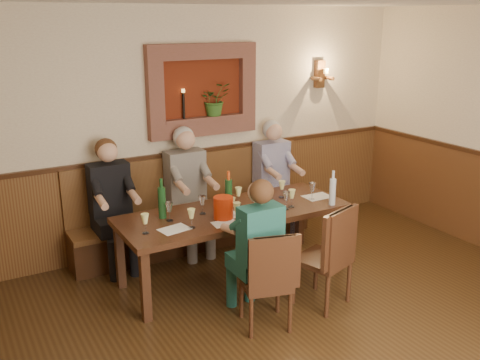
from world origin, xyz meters
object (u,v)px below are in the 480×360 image
(person_bench_left, at_px, (114,217))
(person_bench_right, at_px, (275,187))
(person_bench_mid, at_px, (189,202))
(wine_bottle_green_a, at_px, (229,194))
(dining_table, at_px, (234,217))
(chair_near_left, at_px, (266,299))
(water_bottle, at_px, (332,191))
(chair_near_right, at_px, (323,276))
(wine_bottle_green_b, at_px, (162,202))
(person_chair_front, at_px, (255,261))
(spittoon_bucket, at_px, (223,208))
(bench, at_px, (196,220))

(person_bench_left, distance_m, person_bench_right, 2.08)
(person_bench_mid, height_order, wine_bottle_green_a, person_bench_mid)
(dining_table, relative_size, person_bench_mid, 1.62)
(person_bench_right, bearing_deg, person_bench_left, 180.00)
(chair_near_left, relative_size, water_bottle, 2.48)
(dining_table, height_order, wine_bottle_green_a, wine_bottle_green_a)
(chair_near_right, bearing_deg, dining_table, 98.78)
(chair_near_left, height_order, wine_bottle_green_b, wine_bottle_green_b)
(person_chair_front, height_order, water_bottle, person_chair_front)
(person_bench_left, xyz_separation_m, wine_bottle_green_a, (0.99, -0.78, 0.32))
(chair_near_left, height_order, person_bench_mid, person_bench_mid)
(wine_bottle_green_a, relative_size, water_bottle, 1.10)
(person_bench_left, bearing_deg, person_bench_mid, -0.08)
(person_bench_mid, bearing_deg, person_bench_right, 0.05)
(person_bench_right, height_order, wine_bottle_green_a, person_bench_right)
(chair_near_left, height_order, person_bench_right, person_bench_right)
(person_bench_left, xyz_separation_m, person_chair_front, (0.80, -1.62, -0.04))
(person_bench_left, distance_m, person_bench_mid, 0.89)
(person_bench_right, bearing_deg, wine_bottle_green_a, -144.55)
(dining_table, distance_m, person_bench_mid, 0.85)
(person_bench_left, relative_size, person_bench_right, 1.00)
(person_bench_mid, bearing_deg, chair_near_left, -93.01)
(dining_table, bearing_deg, water_bottle, -19.84)
(person_chair_front, distance_m, water_bottle, 1.33)
(person_bench_right, bearing_deg, person_chair_front, -128.38)
(spittoon_bucket, xyz_separation_m, wine_bottle_green_b, (-0.52, 0.31, 0.06))
(person_bench_left, xyz_separation_m, person_bench_right, (2.08, -0.00, 0.00))
(water_bottle, bearing_deg, bench, 127.35)
(chair_near_left, xyz_separation_m, wine_bottle_green_b, (-0.49, 1.15, 0.65))
(dining_table, distance_m, person_bench_right, 1.35)
(person_bench_mid, bearing_deg, wine_bottle_green_a, -82.66)
(chair_near_right, distance_m, wine_bottle_green_b, 1.73)
(chair_near_left, bearing_deg, water_bottle, 43.01)
(wine_bottle_green_a, relative_size, wine_bottle_green_b, 1.01)
(person_bench_mid, height_order, spittoon_bucket, person_bench_mid)
(person_bench_left, bearing_deg, chair_near_left, -66.24)
(chair_near_right, height_order, person_bench_left, person_bench_left)
(chair_near_right, bearing_deg, wine_bottle_green_a, 98.72)
(dining_table, xyz_separation_m, person_chair_front, (-0.22, -0.78, -0.12))
(bench, distance_m, person_chair_front, 1.75)
(chair_near_right, distance_m, person_bench_mid, 1.88)
(chair_near_left, xyz_separation_m, person_bench_mid, (0.10, 1.81, 0.35))
(chair_near_right, relative_size, person_chair_front, 0.75)
(bench, xyz_separation_m, water_bottle, (0.99, -1.30, 0.57))
(chair_near_right, xyz_separation_m, water_bottle, (0.52, 0.56, 0.61))
(dining_table, height_order, chair_near_left, chair_near_left)
(person_bench_mid, xyz_separation_m, person_bench_right, (1.19, 0.00, -0.02))
(person_bench_left, bearing_deg, person_chair_front, -63.56)
(bench, relative_size, chair_near_right, 2.98)
(chair_near_right, height_order, wine_bottle_green_b, wine_bottle_green_b)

